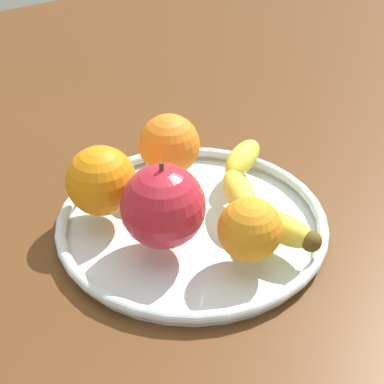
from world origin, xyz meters
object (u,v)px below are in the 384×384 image
banana (255,193)px  orange_back_left (169,144)px  fruit_bowl (192,221)px  apple (163,206)px  orange_back_right (250,229)px  orange_center (101,181)px

banana → orange_back_left: size_ratio=2.80×
fruit_bowl → orange_back_left: 10.09cm
apple → orange_back_right: size_ratio=1.48×
fruit_bowl → orange_center: 10.58cm
banana → orange_back_left: 11.75cm
fruit_bowl → orange_center: orange_center is taller
fruit_bowl → banana: (2.32, 6.70, 2.40)cm
fruit_bowl → orange_back_left: (-8.60, 2.84, 4.44)cm
orange_back_left → orange_back_right: 16.94cm
banana → orange_center: 16.45cm
banana → orange_back_left: (-10.92, -3.85, 2.03)cm
banana → orange_back_right: (5.90, -5.81, 1.58)cm
orange_back_right → banana: bearing=135.5°
fruit_bowl → banana: bearing=70.9°
orange_back_left → orange_back_right: (16.82, -1.96, -0.45)cm
orange_back_left → apple: bearing=-36.0°
fruit_bowl → apple: apple is taller
banana → orange_center: (-8.63, -13.84, 2.19)cm
fruit_bowl → orange_back_right: size_ratio=4.67×
fruit_bowl → orange_back_right: (8.22, 0.89, 3.98)cm
orange_center → orange_back_left: bearing=102.9°
fruit_bowl → orange_back_right: orange_back_right is taller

